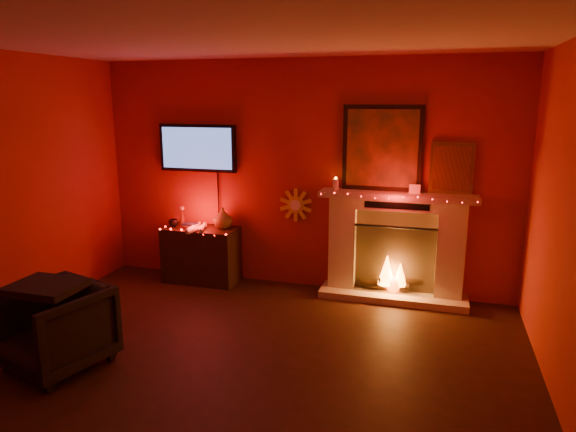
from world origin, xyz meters
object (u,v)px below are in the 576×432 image
at_px(fireplace, 395,236).
at_px(armchair, 55,328).
at_px(sunburst_clock, 296,205).
at_px(console_table, 202,252).
at_px(tv, 198,148).

xyz_separation_m(fireplace, armchair, (-2.60, -2.42, -0.37)).
bearing_deg(sunburst_clock, fireplace, -4.37).
height_order(fireplace, armchair, fireplace).
distance_m(sunburst_clock, console_table, 1.32).
distance_m(sunburst_clock, armchair, 2.95).
height_order(fireplace, tv, fireplace).
xyz_separation_m(sunburst_clock, armchair, (-1.41, -2.51, -0.65)).
xyz_separation_m(tv, console_table, (0.10, -0.19, -1.27)).
relative_size(sunburst_clock, armchair, 0.51).
height_order(fireplace, sunburst_clock, fireplace).
relative_size(console_table, armchair, 1.21).
bearing_deg(console_table, sunburst_clock, 10.74).
bearing_deg(console_table, armchair, -96.52).
distance_m(tv, console_table, 1.29).
xyz_separation_m(fireplace, console_table, (-2.34, -0.13, -0.35)).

